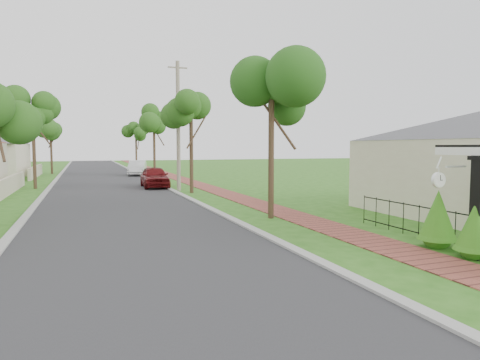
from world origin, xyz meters
TOP-DOWN VIEW (x-y plane):
  - ground at (0.00, 0.00)m, footprint 160.00×160.00m
  - road at (-3.00, 20.00)m, footprint 7.00×120.00m
  - kerb_right at (0.65, 20.00)m, footprint 0.30×120.00m
  - kerb_left at (-6.65, 20.00)m, footprint 0.30×120.00m
  - sidewalk at (3.25, 20.00)m, footprint 1.50×120.00m
  - porch_post at (4.55, -1.00)m, footprint 0.48×0.48m
  - picket_fence at (4.90, -0.00)m, footprint 0.03×8.02m
  - street_trees at (-2.87, 26.84)m, footprint 10.70×37.65m
  - parked_car_red at (-0.05, 20.10)m, footprint 1.80×4.20m
  - parked_car_white at (0.32, 32.99)m, footprint 2.29×4.50m
  - near_tree at (2.20, 6.12)m, footprint 2.25×2.25m
  - utility_pole at (1.07, 17.60)m, footprint 1.20×0.24m
  - station_clock at (3.70, -0.60)m, footprint 1.04×0.13m

SIDE VIEW (x-z plane):
  - ground at x=0.00m, z-range 0.00..0.00m
  - road at x=-3.00m, z-range -0.01..0.01m
  - kerb_right at x=0.65m, z-range -0.05..0.05m
  - kerb_left at x=-6.65m, z-range -0.05..0.05m
  - sidewalk at x=3.25m, z-range -0.01..0.01m
  - picket_fence at x=4.90m, z-range 0.03..1.03m
  - parked_car_white at x=0.32m, z-range 0.00..1.41m
  - parked_car_red at x=-0.05m, z-range 0.00..1.41m
  - porch_post at x=4.55m, z-range -0.14..2.38m
  - station_clock at x=3.70m, z-range 1.68..2.22m
  - utility_pole at x=1.07m, z-range 0.06..8.03m
  - street_trees at x=-2.87m, z-range 1.59..7.48m
  - near_tree at x=2.20m, z-range 1.72..7.50m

